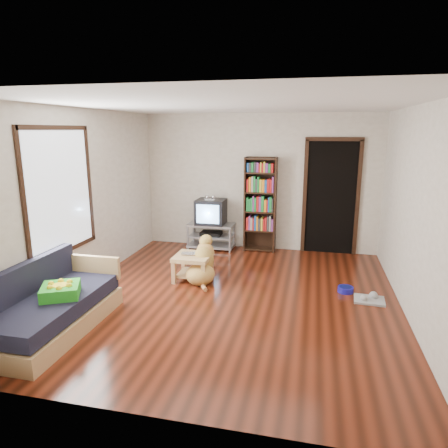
% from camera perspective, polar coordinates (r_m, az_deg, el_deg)
% --- Properties ---
extents(ground, '(5.00, 5.00, 0.00)m').
position_cam_1_polar(ground, '(5.70, 1.26, -10.41)').
color(ground, '#5B1F0F').
rests_on(ground, ground).
extents(ceiling, '(5.00, 5.00, 0.00)m').
position_cam_1_polar(ceiling, '(5.23, 1.41, 16.68)').
color(ceiling, white).
rests_on(ceiling, ground).
extents(wall_back, '(4.50, 0.00, 4.50)m').
position_cam_1_polar(wall_back, '(7.75, 5.05, 5.90)').
color(wall_back, beige).
rests_on(wall_back, ground).
extents(wall_front, '(4.50, 0.00, 4.50)m').
position_cam_1_polar(wall_front, '(2.98, -8.38, -6.27)').
color(wall_front, beige).
rests_on(wall_front, ground).
extents(wall_left, '(0.00, 5.00, 5.00)m').
position_cam_1_polar(wall_left, '(6.16, -19.67, 3.26)').
color(wall_left, beige).
rests_on(wall_left, ground).
extents(wall_right, '(0.00, 5.00, 5.00)m').
position_cam_1_polar(wall_right, '(5.35, 25.68, 1.29)').
color(wall_right, beige).
rests_on(wall_right, ground).
extents(green_cushion, '(0.55, 0.55, 0.14)m').
position_cam_1_polar(green_cushion, '(5.02, -22.31, -8.81)').
color(green_cushion, green).
rests_on(green_cushion, sofa).
extents(laptop, '(0.39, 0.29, 0.03)m').
position_cam_1_polar(laptop, '(6.19, -4.56, -4.40)').
color(laptop, silver).
rests_on(laptop, coffee_table).
extents(dog_bowl, '(0.22, 0.22, 0.08)m').
position_cam_1_polar(dog_bowl, '(6.11, 16.96, -8.93)').
color(dog_bowl, '#18148F').
rests_on(dog_bowl, ground).
extents(grey_rag, '(0.42, 0.35, 0.03)m').
position_cam_1_polar(grey_rag, '(5.92, 20.04, -10.16)').
color(grey_rag, '#A3A3A3').
rests_on(grey_rag, ground).
extents(window, '(0.03, 1.46, 1.70)m').
position_cam_1_polar(window, '(5.71, -22.35, 4.34)').
color(window, white).
rests_on(window, wall_left).
extents(doorway, '(1.03, 0.05, 2.19)m').
position_cam_1_polar(doorway, '(7.69, 15.04, 4.08)').
color(doorway, black).
rests_on(doorway, wall_back).
extents(tv_stand, '(0.90, 0.45, 0.50)m').
position_cam_1_polar(tv_stand, '(7.88, -1.85, -1.57)').
color(tv_stand, '#99999E').
rests_on(tv_stand, ground).
extents(crt_tv, '(0.55, 0.52, 0.58)m').
position_cam_1_polar(crt_tv, '(7.79, -1.84, 1.84)').
color(crt_tv, black).
rests_on(crt_tv, tv_stand).
extents(bookshelf, '(0.60, 0.30, 1.80)m').
position_cam_1_polar(bookshelf, '(7.63, 5.22, 3.51)').
color(bookshelf, black).
rests_on(bookshelf, ground).
extents(sofa, '(0.80, 1.80, 0.80)m').
position_cam_1_polar(sofa, '(5.15, -23.43, -11.08)').
color(sofa, tan).
rests_on(sofa, ground).
extents(coffee_table, '(0.55, 0.55, 0.40)m').
position_cam_1_polar(coffee_table, '(6.26, -4.46, -5.49)').
color(coffee_table, tan).
rests_on(coffee_table, ground).
extents(dog, '(0.46, 0.87, 0.71)m').
position_cam_1_polar(dog, '(6.23, -3.06, -5.74)').
color(dog, tan).
rests_on(dog, ground).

